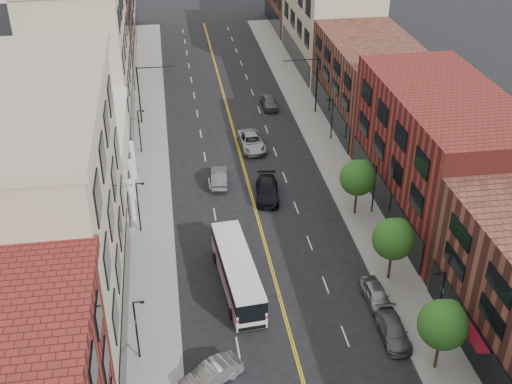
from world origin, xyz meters
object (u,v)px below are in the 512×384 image
car_parked_mid (393,331)px  car_lane_c (269,102)px  city_bus (237,270)px  car_lane_behind (219,177)px  car_angle_b (211,374)px  car_lane_b (252,142)px  car_parked_far (376,295)px  car_lane_a (267,190)px

car_parked_mid → car_lane_c: 43.25m
car_parked_mid → city_bus: bearing=146.4°
car_lane_behind → car_angle_b: bearing=88.6°
city_bus → car_lane_b: (4.66, 24.48, -0.83)m
city_bus → car_parked_mid: (10.56, -7.52, -0.97)m
car_parked_far → car_lane_b: 28.61m
city_bus → car_lane_behind: (0.18, 16.90, -0.86)m
car_parked_far → car_lane_b: size_ratio=0.72×
car_parked_mid → car_lane_b: (-5.90, 32.00, 0.14)m
city_bus → car_parked_far: city_bus is taller
car_angle_b → car_lane_behind: (3.22, 26.74, 0.04)m
car_lane_b → city_bus: bearing=-103.7°
car_lane_behind → car_lane_b: (4.48, 7.58, 0.03)m
car_parked_mid → car_lane_a: car_lane_a is taller
car_lane_behind → car_lane_b: 8.80m
car_parked_far → car_angle_b: bearing=-157.2°
car_parked_far → car_lane_behind: size_ratio=0.89×
car_angle_b → car_parked_far: bearing=85.8°
car_parked_far → car_lane_c: (-2.00, 39.20, 0.07)m
car_lane_behind → car_lane_c: size_ratio=1.02×
car_lane_b → car_angle_b: bearing=-105.6°
car_lane_a → car_lane_c: 22.57m
car_parked_far → car_lane_c: 39.25m
car_parked_mid → car_lane_b: bearing=102.3°
car_parked_far → car_lane_b: car_lane_b is taller
car_parked_mid → car_lane_behind: bearing=114.9°
car_angle_b → car_lane_c: size_ratio=0.97×
car_parked_mid → car_lane_b: 32.54m
city_bus → car_angle_b: (-3.04, -9.84, -0.90)m
car_angle_b → car_lane_c: car_lane_c is taller
car_lane_a → car_parked_far: bearing=-63.4°
car_parked_mid → car_lane_a: size_ratio=0.83×
car_angle_b → car_parked_far: size_ratio=1.07×
city_bus → car_parked_far: 11.17m
car_parked_far → city_bus: bearing=159.4°
city_bus → car_lane_behind: 16.92m
car_parked_mid → car_lane_a: bearing=107.5°
car_lane_c → car_parked_mid: bearing=-89.7°
city_bus → car_lane_behind: bearing=85.0°
car_lane_behind → car_lane_b: bearing=-115.1°
car_lane_b → car_lane_behind: bearing=-123.5°
car_angle_b → car_lane_c: bearing=136.5°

